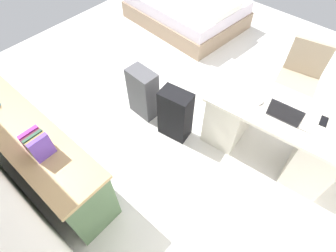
% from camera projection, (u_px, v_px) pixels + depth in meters
% --- Properties ---
extents(ground_plane, '(5.82, 5.82, 0.00)m').
position_uv_depth(ground_plane, '(190.00, 92.00, 3.80)').
color(ground_plane, silver).
extents(desk, '(1.49, 0.79, 0.72)m').
position_uv_depth(desk, '(272.00, 131.00, 2.90)').
color(desk, silver).
rests_on(desk, ground_plane).
extents(office_chair, '(0.54, 0.54, 0.94)m').
position_uv_depth(office_chair, '(296.00, 84.00, 3.31)').
color(office_chair, black).
rests_on(office_chair, ground_plane).
extents(credenza, '(1.80, 0.48, 0.78)m').
position_uv_depth(credenza, '(41.00, 156.00, 2.69)').
color(credenza, '#4C6B47').
rests_on(credenza, ground_plane).
extents(bed, '(2.01, 1.55, 0.58)m').
position_uv_depth(bed, '(187.00, 9.00, 4.76)').
color(bed, gray).
rests_on(bed, ground_plane).
extents(suitcase_black, '(0.39, 0.27, 0.67)m').
position_uv_depth(suitcase_black, '(175.00, 115.00, 3.10)').
color(suitcase_black, black).
rests_on(suitcase_black, ground_plane).
extents(suitcase_spare_grey, '(0.37, 0.24, 0.67)m').
position_uv_depth(suitcase_spare_grey, '(143.00, 93.00, 3.32)').
color(suitcase_spare_grey, '#4C4C51').
rests_on(suitcase_spare_grey, ground_plane).
extents(laptop, '(0.33, 0.25, 0.21)m').
position_uv_depth(laptop, '(285.00, 113.00, 2.54)').
color(laptop, '#333338').
rests_on(laptop, desk).
extents(computer_mouse, '(0.07, 0.11, 0.03)m').
position_uv_depth(computer_mouse, '(260.00, 101.00, 2.68)').
color(computer_mouse, white).
rests_on(computer_mouse, desk).
extents(cell_phone_near_laptop, '(0.09, 0.14, 0.01)m').
position_uv_depth(cell_phone_near_laptop, '(324.00, 121.00, 2.53)').
color(cell_phone_near_laptop, black).
rests_on(cell_phone_near_laptop, desk).
extents(book_row, '(0.20, 0.17, 0.24)m').
position_uv_depth(book_row, '(38.00, 144.00, 2.19)').
color(book_row, '#6845BD').
rests_on(book_row, credenza).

